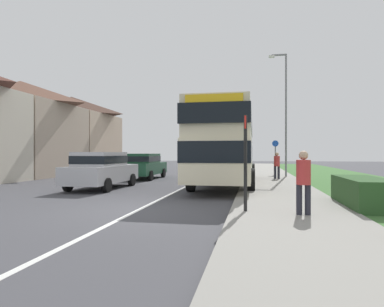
{
  "coord_description": "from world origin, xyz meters",
  "views": [
    {
      "loc": [
        3.22,
        -8.88,
        1.61
      ],
      "look_at": [
        0.74,
        4.22,
        1.6
      ],
      "focal_mm": 30.78,
      "sensor_mm": 36.0,
      "label": 1
    }
  ],
  "objects": [
    {
      "name": "house_terrace_far_side",
      "position": [
        -13.24,
        11.98,
        3.4
      ],
      "size": [
        7.15,
        19.9,
        6.8
      ],
      "color": "beige",
      "rests_on": "ground_plane"
    },
    {
      "name": "double_decker_bus",
      "position": [
        1.86,
        7.67,
        2.14
      ],
      "size": [
        2.8,
        10.87,
        3.7
      ],
      "color": "beige",
      "rests_on": "ground_plane"
    },
    {
      "name": "parked_car_silver",
      "position": [
        -3.6,
        5.04,
        0.91
      ],
      "size": [
        1.95,
        4.53,
        1.66
      ],
      "color": "#B7B7BC",
      "rests_on": "ground_plane"
    },
    {
      "name": "pedestrian_walking_away",
      "position": [
        4.53,
        10.9,
        0.98
      ],
      "size": [
        0.34,
        0.34,
        1.67
      ],
      "color": "#23232D",
      "rests_on": "ground_plane"
    },
    {
      "name": "street_lamp_mid",
      "position": [
        5.15,
        13.09,
        4.57
      ],
      "size": [
        1.14,
        0.2,
        8.03
      ],
      "color": "slate",
      "rests_on": "ground_plane"
    },
    {
      "name": "street_lamp_near",
      "position": [
        5.47,
        -2.46,
        3.84
      ],
      "size": [
        1.14,
        0.2,
        6.61
      ],
      "color": "slate",
      "rests_on": "ground_plane"
    },
    {
      "name": "grass_verge_seaward",
      "position": [
        8.5,
        6.0,
        0.04
      ],
      "size": [
        6.0,
        68.0,
        0.08
      ],
      "primitive_type": "cube",
      "color": "#3D6B33",
      "rests_on": "ground_plane"
    },
    {
      "name": "pavement_near_side",
      "position": [
        4.2,
        6.0,
        0.06
      ],
      "size": [
        3.2,
        68.0,
        0.12
      ],
      "primitive_type": "cube",
      "color": "gray",
      "rests_on": "ground_plane"
    },
    {
      "name": "ground_plane",
      "position": [
        0.0,
        0.0,
        0.0
      ],
      "size": [
        120.0,
        120.0,
        0.0
      ],
      "primitive_type": "plane",
      "color": "#424247"
    },
    {
      "name": "roadside_hedge",
      "position": [
        6.3,
        1.3,
        0.45
      ],
      "size": [
        1.1,
        2.98,
        0.9
      ],
      "primitive_type": "cube",
      "color": "#2D5128",
      "rests_on": "ground_plane"
    },
    {
      "name": "bus_stop_sign",
      "position": [
        3.0,
        -0.29,
        1.54
      ],
      "size": [
        0.09,
        0.52,
        2.6
      ],
      "color": "black",
      "rests_on": "ground_plane"
    },
    {
      "name": "cycle_route_sign",
      "position": [
        4.7,
        14.99,
        1.43
      ],
      "size": [
        0.44,
        0.08,
        2.52
      ],
      "color": "slate",
      "rests_on": "ground_plane"
    },
    {
      "name": "lane_marking_centre",
      "position": [
        0.0,
        8.0,
        0.0
      ],
      "size": [
        0.14,
        60.0,
        0.01
      ],
      "primitive_type": "cube",
      "color": "silver",
      "rests_on": "ground_plane"
    },
    {
      "name": "parked_car_dark_green",
      "position": [
        -3.61,
        10.88,
        0.88
      ],
      "size": [
        1.93,
        4.47,
        1.59
      ],
      "color": "#19472D",
      "rests_on": "ground_plane"
    },
    {
      "name": "pedestrian_at_stop",
      "position": [
        4.39,
        -0.56,
        0.98
      ],
      "size": [
        0.34,
        0.34,
        1.67
      ],
      "color": "#23232D",
      "rests_on": "ground_plane"
    }
  ]
}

